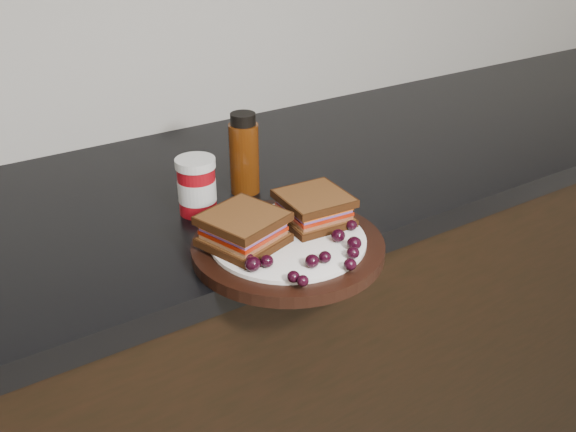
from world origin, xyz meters
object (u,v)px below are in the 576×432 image
(condiment_jar, at_px, (197,186))
(oil_bottle, at_px, (244,153))
(sandwich_left, at_px, (243,229))
(plate, at_px, (288,247))

(condiment_jar, relative_size, oil_bottle, 0.67)
(sandwich_left, bearing_deg, plate, -36.90)
(plate, xyz_separation_m, oil_bottle, (0.05, 0.22, 0.06))
(plate, height_order, sandwich_left, sandwich_left)
(sandwich_left, height_order, condiment_jar, condiment_jar)
(plate, bearing_deg, oil_bottle, 76.55)
(sandwich_left, height_order, oil_bottle, oil_bottle)
(plate, relative_size, sandwich_left, 2.77)
(sandwich_left, xyz_separation_m, oil_bottle, (0.11, 0.19, 0.02))
(plate, distance_m, condiment_jar, 0.20)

